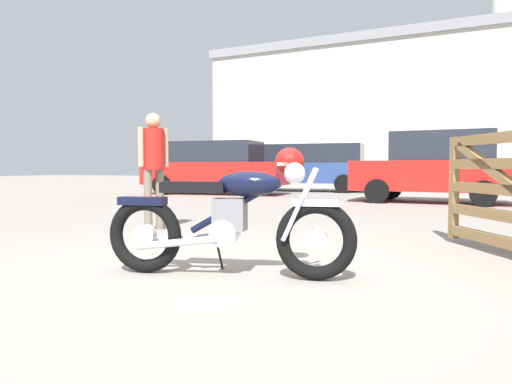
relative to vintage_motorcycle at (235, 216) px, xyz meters
name	(u,v)px	position (x,y,z in m)	size (l,w,h in m)	color
ground_plane	(224,273)	(-0.12, 0.06, -0.49)	(80.00, 80.00, 0.00)	gray
vintage_motorcycle	(235,216)	(0.00, 0.00, 0.00)	(2.07, 0.76, 1.07)	black
bystander	(154,158)	(-2.26, 2.27, 0.53)	(0.30, 0.40, 1.66)	#706656
blue_hatchback_right	(212,166)	(-5.58, 10.85, 0.45)	(4.77, 2.13, 1.74)	black
dark_sedan_left	(436,166)	(1.43, 9.35, 0.43)	(4.04, 2.12, 1.78)	black
white_estate_far	(309,166)	(-3.05, 13.90, 0.45)	(4.79, 2.17, 1.74)	black
industrial_building	(403,115)	(-0.75, 27.28, 3.62)	(22.42, 11.98, 15.58)	beige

